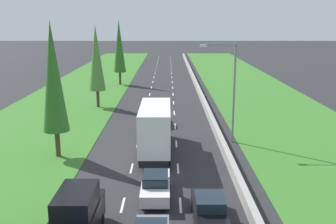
{
  "coord_description": "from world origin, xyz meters",
  "views": [
    {
      "loc": [
        1.0,
        -0.73,
        10.94
      ],
      "look_at": [
        0.97,
        41.45,
        0.97
      ],
      "focal_mm": 41.84,
      "sensor_mm": 36.0,
      "label": 1
    }
  ],
  "objects_px": {
    "black_van_left_lane": "(78,216)",
    "orange_hatchback_centre_lane": "(157,116)",
    "white_sedan_centre_lane": "(156,185)",
    "poplar_tree_second": "(54,78)",
    "poplar_tree_third": "(97,58)",
    "white_box_truck_centre_lane": "(156,127)",
    "street_light_mast": "(231,86)",
    "poplar_tree_fourth": "(119,47)",
    "black_sedan_right_lane": "(210,210)"
  },
  "relations": [
    {
      "from": "black_van_left_lane",
      "to": "street_light_mast",
      "type": "xyz_separation_m",
      "value": [
        10.04,
        16.47,
        3.83
      ]
    },
    {
      "from": "black_sedan_right_lane",
      "to": "poplar_tree_second",
      "type": "distance_m",
      "value": 16.62
    },
    {
      "from": "white_sedan_centre_lane",
      "to": "poplar_tree_fourth",
      "type": "relative_size",
      "value": 0.41
    },
    {
      "from": "orange_hatchback_centre_lane",
      "to": "poplar_tree_fourth",
      "type": "bearing_deg",
      "value": 105.04
    },
    {
      "from": "white_box_truck_centre_lane",
      "to": "poplar_tree_fourth",
      "type": "bearing_deg",
      "value": 101.52
    },
    {
      "from": "white_box_truck_centre_lane",
      "to": "poplar_tree_second",
      "type": "height_order",
      "value": "poplar_tree_second"
    },
    {
      "from": "black_van_left_lane",
      "to": "orange_hatchback_centre_lane",
      "type": "distance_m",
      "value": 23.09
    },
    {
      "from": "black_van_left_lane",
      "to": "poplar_tree_second",
      "type": "distance_m",
      "value": 14.34
    },
    {
      "from": "white_sedan_centre_lane",
      "to": "black_sedan_right_lane",
      "type": "relative_size",
      "value": 1.0
    },
    {
      "from": "poplar_tree_fourth",
      "to": "street_light_mast",
      "type": "relative_size",
      "value": 1.21
    },
    {
      "from": "black_van_left_lane",
      "to": "white_sedan_centre_lane",
      "type": "xyz_separation_m",
      "value": [
        3.72,
        5.01,
        -0.59
      ]
    },
    {
      "from": "black_van_left_lane",
      "to": "street_light_mast",
      "type": "height_order",
      "value": "street_light_mast"
    },
    {
      "from": "white_box_truck_centre_lane",
      "to": "poplar_tree_second",
      "type": "xyz_separation_m",
      "value": [
        -7.96,
        -1.02,
        4.33
      ]
    },
    {
      "from": "orange_hatchback_centre_lane",
      "to": "poplar_tree_second",
      "type": "height_order",
      "value": "poplar_tree_second"
    },
    {
      "from": "black_van_left_lane",
      "to": "orange_hatchback_centre_lane",
      "type": "height_order",
      "value": "black_van_left_lane"
    },
    {
      "from": "black_van_left_lane",
      "to": "street_light_mast",
      "type": "bearing_deg",
      "value": 58.65
    },
    {
      "from": "white_sedan_centre_lane",
      "to": "poplar_tree_second",
      "type": "xyz_separation_m",
      "value": [
        -8.22,
        7.61,
        5.7
      ]
    },
    {
      "from": "orange_hatchback_centre_lane",
      "to": "black_sedan_right_lane",
      "type": "bearing_deg",
      "value": -80.65
    },
    {
      "from": "white_sedan_centre_lane",
      "to": "street_light_mast",
      "type": "height_order",
      "value": "street_light_mast"
    },
    {
      "from": "white_box_truck_centre_lane",
      "to": "poplar_tree_second",
      "type": "bearing_deg",
      "value": -172.68
    },
    {
      "from": "black_sedan_right_lane",
      "to": "street_light_mast",
      "type": "height_order",
      "value": "street_light_mast"
    },
    {
      "from": "poplar_tree_third",
      "to": "poplar_tree_fourth",
      "type": "relative_size",
      "value": 0.95
    },
    {
      "from": "black_sedan_right_lane",
      "to": "poplar_tree_third",
      "type": "xyz_separation_m",
      "value": [
        -11.23,
        29.46,
        5.41
      ]
    },
    {
      "from": "black_sedan_right_lane",
      "to": "white_sedan_centre_lane",
      "type": "bearing_deg",
      "value": 133.36
    },
    {
      "from": "poplar_tree_second",
      "to": "poplar_tree_fourth",
      "type": "bearing_deg",
      "value": 88.85
    },
    {
      "from": "white_sedan_centre_lane",
      "to": "poplar_tree_second",
      "type": "height_order",
      "value": "poplar_tree_second"
    },
    {
      "from": "black_van_left_lane",
      "to": "poplar_tree_fourth",
      "type": "distance_m",
      "value": 49.52
    },
    {
      "from": "white_sedan_centre_lane",
      "to": "white_box_truck_centre_lane",
      "type": "xyz_separation_m",
      "value": [
        -0.26,
        8.63,
        1.37
      ]
    },
    {
      "from": "orange_hatchback_centre_lane",
      "to": "poplar_tree_second",
      "type": "bearing_deg",
      "value": -127.29
    },
    {
      "from": "black_van_left_lane",
      "to": "black_sedan_right_lane",
      "type": "height_order",
      "value": "black_van_left_lane"
    },
    {
      "from": "orange_hatchback_centre_lane",
      "to": "street_light_mast",
      "type": "xyz_separation_m",
      "value": [
        6.74,
        -6.38,
        4.4
      ]
    },
    {
      "from": "white_sedan_centre_lane",
      "to": "street_light_mast",
      "type": "relative_size",
      "value": 0.5
    },
    {
      "from": "orange_hatchback_centre_lane",
      "to": "poplar_tree_fourth",
      "type": "xyz_separation_m",
      "value": [
        -7.06,
        26.27,
        5.67
      ]
    },
    {
      "from": "white_sedan_centre_lane",
      "to": "black_sedan_right_lane",
      "type": "xyz_separation_m",
      "value": [
        3.04,
        -3.22,
        0.0
      ]
    },
    {
      "from": "black_sedan_right_lane",
      "to": "poplar_tree_third",
      "type": "height_order",
      "value": "poplar_tree_third"
    },
    {
      "from": "black_van_left_lane",
      "to": "black_sedan_right_lane",
      "type": "relative_size",
      "value": 1.09
    },
    {
      "from": "poplar_tree_second",
      "to": "white_box_truck_centre_lane",
      "type": "bearing_deg",
      "value": 7.32
    },
    {
      "from": "white_sedan_centre_lane",
      "to": "orange_hatchback_centre_lane",
      "type": "xyz_separation_m",
      "value": [
        -0.43,
        17.84,
        0.02
      ]
    },
    {
      "from": "white_sedan_centre_lane",
      "to": "poplar_tree_third",
      "type": "bearing_deg",
      "value": 107.33
    },
    {
      "from": "poplar_tree_second",
      "to": "poplar_tree_third",
      "type": "bearing_deg",
      "value": 89.9
    },
    {
      "from": "poplar_tree_third",
      "to": "street_light_mast",
      "type": "distance_m",
      "value": 20.73
    },
    {
      "from": "black_van_left_lane",
      "to": "white_sedan_centre_lane",
      "type": "distance_m",
      "value": 6.27
    },
    {
      "from": "street_light_mast",
      "to": "black_sedan_right_lane",
      "type": "bearing_deg",
      "value": -102.58
    },
    {
      "from": "poplar_tree_second",
      "to": "street_light_mast",
      "type": "distance_m",
      "value": 15.09
    },
    {
      "from": "black_van_left_lane",
      "to": "poplar_tree_second",
      "type": "height_order",
      "value": "poplar_tree_second"
    },
    {
      "from": "poplar_tree_fourth",
      "to": "white_box_truck_centre_lane",
      "type": "bearing_deg",
      "value": -78.48
    },
    {
      "from": "white_sedan_centre_lane",
      "to": "orange_hatchback_centre_lane",
      "type": "height_order",
      "value": "orange_hatchback_centre_lane"
    },
    {
      "from": "black_sedan_right_lane",
      "to": "black_van_left_lane",
      "type": "bearing_deg",
      "value": -165.14
    },
    {
      "from": "street_light_mast",
      "to": "poplar_tree_fourth",
      "type": "bearing_deg",
      "value": 112.92
    },
    {
      "from": "poplar_tree_second",
      "to": "black_sedan_right_lane",
      "type": "bearing_deg",
      "value": -43.88
    }
  ]
}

